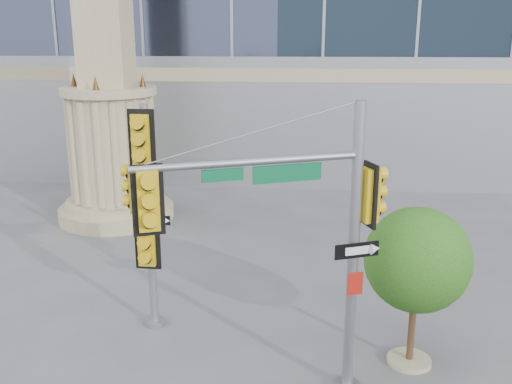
{
  "coord_description": "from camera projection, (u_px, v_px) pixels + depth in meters",
  "views": [
    {
      "loc": [
        1.21,
        -11.78,
        7.05
      ],
      "look_at": [
        0.06,
        2.0,
        3.16
      ],
      "focal_mm": 40.0,
      "sensor_mm": 36.0,
      "label": 1
    }
  ],
  "objects": [
    {
      "name": "street_tree",
      "position": [
        419.0,
        264.0,
        11.98
      ],
      "size": [
        2.29,
        2.23,
        3.56
      ],
      "color": "tan",
      "rests_on": "ground"
    },
    {
      "name": "ground",
      "position": [
        246.0,
        345.0,
        13.3
      ],
      "size": [
        120.0,
        120.0,
        0.0
      ],
      "primitive_type": "plane",
      "color": "#545456",
      "rests_on": "ground"
    },
    {
      "name": "main_signal_pole",
      "position": [
        302.0,
        225.0,
        10.4
      ],
      "size": [
        4.33,
        2.03,
        5.87
      ],
      "rotation": [
        0.0,
        0.0,
        0.38
      ],
      "color": "slate",
      "rests_on": "ground"
    },
    {
      "name": "secondary_signal_pole",
      "position": [
        145.0,
        202.0,
        13.26
      ],
      "size": [
        0.94,
        0.72,
        5.5
      ],
      "rotation": [
        0.0,
        0.0,
        -0.03
      ],
      "color": "slate",
      "rests_on": "ground"
    },
    {
      "name": "monument",
      "position": [
        108.0,
        75.0,
        20.92
      ],
      "size": [
        4.4,
        4.4,
        16.6
      ],
      "color": "tan",
      "rests_on": "ground"
    }
  ]
}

